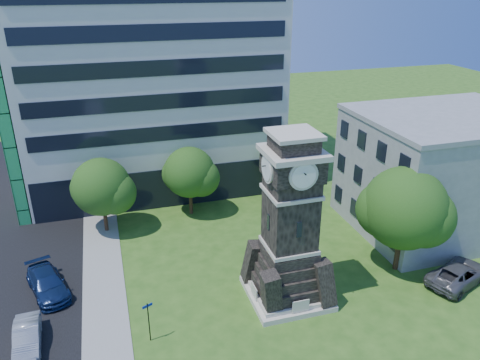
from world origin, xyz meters
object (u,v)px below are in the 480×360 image
object	(u,v)px
car_street_north	(47,284)
park_bench	(289,299)
clock_tower	(289,231)
car_street_mid	(27,337)
car_east_lot	(459,274)
street_sign	(148,318)

from	to	relation	value
car_street_north	park_bench	distance (m)	17.29
clock_tower	car_street_north	world-z (taller)	clock_tower
car_street_mid	park_bench	world-z (taller)	car_street_mid
clock_tower	car_east_lot	world-z (taller)	clock_tower
car_street_mid	street_sign	world-z (taller)	street_sign
clock_tower	park_bench	size ratio (longest dim) A/B	6.39
clock_tower	car_street_mid	xyz separation A→B (m)	(-17.12, -0.12, -4.58)
car_street_mid	car_street_north	bearing A→B (deg)	77.93
car_street_north	car_east_lot	xyz separation A→B (m)	(29.08, -7.47, 0.02)
clock_tower	car_street_mid	distance (m)	17.72
park_bench	street_sign	world-z (taller)	street_sign
park_bench	street_sign	xyz separation A→B (m)	(-9.63, -0.68, 1.25)
street_sign	car_street_north	bearing A→B (deg)	108.97
clock_tower	car_east_lot	distance (m)	13.71
park_bench	car_street_mid	bearing A→B (deg)	-176.18
car_street_mid	car_east_lot	world-z (taller)	car_east_lot
clock_tower	street_sign	bearing A→B (deg)	-169.89
clock_tower	car_street_mid	size ratio (longest dim) A/B	2.86
car_street_mid	park_bench	xyz separation A→B (m)	(16.89, -0.95, -0.18)
clock_tower	street_sign	size ratio (longest dim) A/B	4.32
street_sign	park_bench	bearing A→B (deg)	-19.70
car_street_north	clock_tower	bearing A→B (deg)	-35.93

